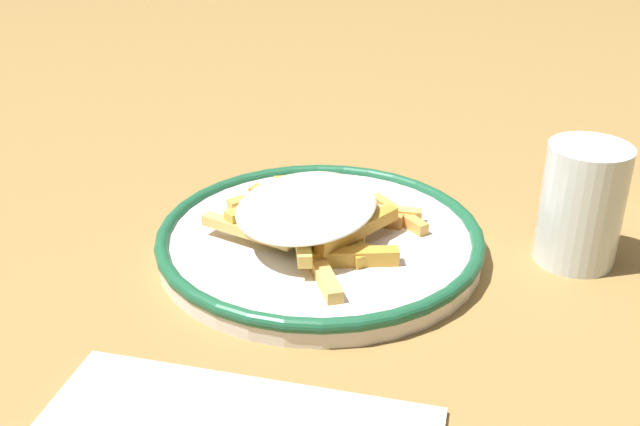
{
  "coord_description": "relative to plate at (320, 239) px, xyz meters",
  "views": [
    {
      "loc": [
        0.55,
        0.1,
        0.32
      ],
      "look_at": [
        0.0,
        0.0,
        0.04
      ],
      "focal_mm": 42.67,
      "sensor_mm": 36.0,
      "label": 1
    }
  ],
  "objects": [
    {
      "name": "fries_heap",
      "position": [
        0.0,
        -0.01,
        0.03
      ],
      "size": [
        0.18,
        0.19,
        0.04
      ],
      "color": "gold",
      "rests_on": "plate"
    },
    {
      "name": "plate",
      "position": [
        0.0,
        0.0,
        0.0
      ],
      "size": [
        0.27,
        0.27,
        0.02
      ],
      "color": "white",
      "rests_on": "ground_plane"
    },
    {
      "name": "water_glass",
      "position": [
        -0.03,
        0.21,
        0.04
      ],
      "size": [
        0.07,
        0.07,
        0.1
      ],
      "primitive_type": "cylinder",
      "color": "silver",
      "rests_on": "ground_plane"
    },
    {
      "name": "ground_plane",
      "position": [
        0.0,
        0.0,
        -0.01
      ],
      "size": [
        2.6,
        2.6,
        0.0
      ],
      "primitive_type": "plane",
      "color": "olive"
    }
  ]
}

